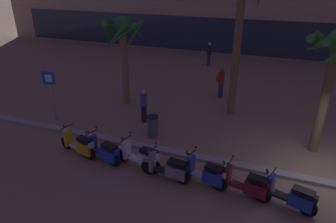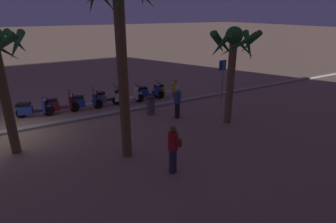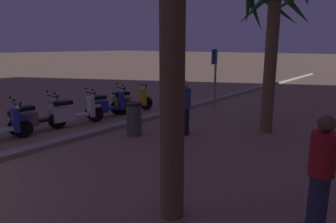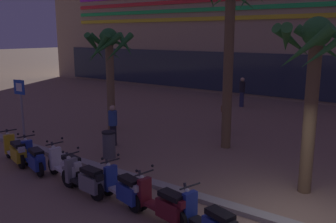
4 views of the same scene
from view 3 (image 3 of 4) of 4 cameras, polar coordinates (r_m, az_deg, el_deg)
The scene contains 9 objects.
scooter_yellow_mid_centre at distance 11.85m, azimuth -7.34°, elevation 1.95°, with size 1.82×0.75×1.04m.
scooter_blue_second_in_line at distance 11.18m, azimuth -11.58°, elevation 1.16°, with size 1.77×0.76×1.17m.
scooter_white_gap_after_mid at distance 10.24m, azimuth -17.45°, elevation -0.09°, with size 1.85×0.67×1.17m.
scooter_grey_tail_end at distance 9.93m, azimuth -23.74°, elevation -1.03°, with size 1.80×0.56×1.17m.
crossing_sign at distance 12.68m, azimuth 8.77°, elevation 7.41°, with size 0.60×0.16×2.40m.
palm_tree_near_sign at distance 9.42m, azimuth 19.27°, elevation 16.55°, with size 2.23×2.28×4.49m.
pedestrian_window_shopping at distance 4.66m, azimuth 26.72°, elevation -10.03°, with size 0.46×0.34×1.68m.
pedestrian_strolling_near_curb at distance 8.75m, azimuth 3.19°, elevation 0.89°, with size 0.34×0.34×1.58m.
litter_bin at distance 8.86m, azimuth -6.37°, elevation -1.32°, with size 0.48×0.48×0.95m.
Camera 3 is at (-0.72, 6.90, 2.57)m, focal length 32.61 mm.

